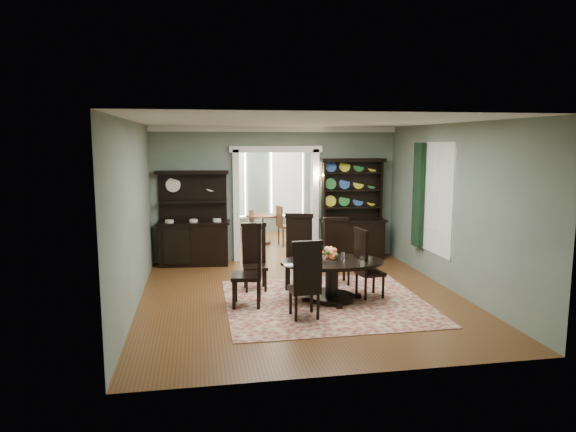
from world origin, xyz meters
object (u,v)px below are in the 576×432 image
sideboard (194,232)px  dining_table (332,273)px  parlor_table (262,225)px  welsh_dresser (352,223)px

sideboard → dining_table: bearing=-47.8°
sideboard → parlor_table: sideboard is taller
dining_table → parlor_table: 5.06m
dining_table → parlor_table: bearing=101.0°
dining_table → sideboard: size_ratio=0.89×
dining_table → welsh_dresser: size_ratio=0.80×
dining_table → sideboard: sideboard is taller
parlor_table → welsh_dresser: bearing=-48.0°
parlor_table → sideboard: bearing=-130.6°
dining_table → sideboard: bearing=132.1°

